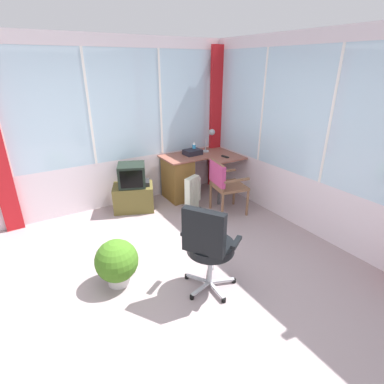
# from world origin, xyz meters

# --- Properties ---
(ground) EXTENTS (5.69, 5.76, 0.06)m
(ground) POSITION_xyz_m (0.00, 0.00, -0.03)
(ground) COLOR gray
(north_window_panel) EXTENTS (4.69, 0.07, 2.65)m
(north_window_panel) POSITION_xyz_m (-0.00, 2.41, 1.32)
(north_window_panel) COLOR silver
(north_window_panel) RESTS_ON ground
(east_window_panel) EXTENTS (0.07, 4.76, 2.65)m
(east_window_panel) POSITION_xyz_m (2.38, 0.00, 1.32)
(east_window_panel) COLOR silver
(east_window_panel) RESTS_ON ground
(curtain_corner) EXTENTS (0.24, 0.08, 2.55)m
(curtain_corner) POSITION_xyz_m (2.25, 2.28, 1.27)
(curtain_corner) COLOR red
(curtain_corner) RESTS_ON ground
(desk) EXTENTS (1.27, 0.95, 0.76)m
(desk) POSITION_xyz_m (1.35, 2.04, 0.41)
(desk) COLOR #925343
(desk) RESTS_ON ground
(desk_lamp) EXTENTS (0.24, 0.20, 0.42)m
(desk_lamp) POSITION_xyz_m (1.99, 2.06, 1.04)
(desk_lamp) COLOR #B2B7BC
(desk_lamp) RESTS_ON desk
(tv_remote) EXTENTS (0.06, 0.15, 0.02)m
(tv_remote) POSITION_xyz_m (2.01, 1.64, 0.77)
(tv_remote) COLOR black
(tv_remote) RESTS_ON desk
(spray_bottle) EXTENTS (0.06, 0.06, 0.22)m
(spray_bottle) POSITION_xyz_m (1.68, 2.13, 0.86)
(spray_bottle) COLOR #3AA6E4
(spray_bottle) RESTS_ON desk
(paper_tray) EXTENTS (0.31, 0.24, 0.09)m
(paper_tray) POSITION_xyz_m (1.61, 2.08, 0.80)
(paper_tray) COLOR black
(paper_tray) RESTS_ON desk
(wooden_armchair) EXTENTS (0.56, 0.56, 0.88)m
(wooden_armchair) POSITION_xyz_m (1.61, 1.16, 0.56)
(wooden_armchair) COLOR brown
(wooden_armchair) RESTS_ON ground
(office_chair) EXTENTS (0.60, 0.61, 1.01)m
(office_chair) POSITION_xyz_m (0.40, -0.21, 0.60)
(office_chair) COLOR #B7B7BF
(office_chair) RESTS_ON ground
(tv_on_stand) EXTENTS (0.76, 0.65, 0.79)m
(tv_on_stand) POSITION_xyz_m (0.45, 2.04, 0.35)
(tv_on_stand) COLOR brown
(tv_on_stand) RESTS_ON ground
(space_heater) EXTENTS (0.37, 0.28, 0.60)m
(space_heater) POSITION_xyz_m (1.26, 1.48, 0.30)
(space_heater) COLOR silver
(space_heater) RESTS_ON ground
(potted_plant) EXTENTS (0.47, 0.47, 0.53)m
(potted_plant) POSITION_xyz_m (-0.37, 0.39, 0.28)
(potted_plant) COLOR silver
(potted_plant) RESTS_ON ground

